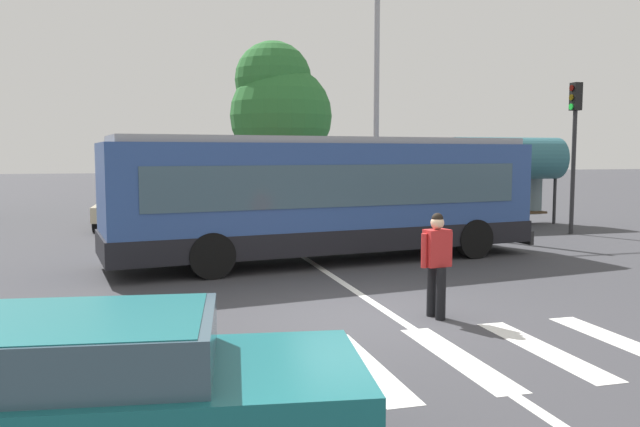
{
  "coord_description": "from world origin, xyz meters",
  "views": [
    {
      "loc": [
        -3.5,
        -9.74,
        2.68
      ],
      "look_at": [
        0.32,
        4.28,
        1.3
      ],
      "focal_mm": 35.9,
      "sensor_mm": 36.0,
      "label": 1
    }
  ],
  "objects": [
    {
      "name": "parked_car_blue",
      "position": [
        6.46,
        14.48,
        0.77
      ],
      "size": [
        1.94,
        4.53,
        1.35
      ],
      "color": "black",
      "rests_on": "ground_plane"
    },
    {
      "name": "twin_arm_street_lamp",
      "position": [
        4.55,
        12.1,
        5.72
      ],
      "size": [
        4.91,
        0.32,
        9.28
      ],
      "color": "#939399",
      "rests_on": "ground_plane"
    },
    {
      "name": "parked_car_red",
      "position": [
        1.13,
        14.53,
        0.77
      ],
      "size": [
        1.88,
        4.5,
        1.35
      ],
      "color": "black",
      "rests_on": "ground_plane"
    },
    {
      "name": "lane_center_line",
      "position": [
        0.37,
        2.0,
        0.0
      ],
      "size": [
        0.16,
        24.0,
        0.01
      ],
      "primitive_type": "cube",
      "color": "silver",
      "rests_on": "ground_plane"
    },
    {
      "name": "parked_car_charcoal",
      "position": [
        -1.48,
        14.48,
        0.77
      ],
      "size": [
        1.89,
        4.51,
        1.35
      ],
      "color": "black",
      "rests_on": "ground_plane"
    },
    {
      "name": "crosswalk_painted_stripes",
      "position": [
        -0.26,
        -2.32,
        0.0
      ],
      "size": [
        6.89,
        2.76,
        0.01
      ],
      "color": "silver",
      "rests_on": "ground_plane"
    },
    {
      "name": "background_tree_right",
      "position": [
        2.59,
        20.0,
        4.9
      ],
      "size": [
        4.79,
        4.79,
        7.88
      ],
      "color": "brown",
      "rests_on": "ground_plane"
    },
    {
      "name": "foreground_sedan",
      "position": [
        -3.99,
        -4.32,
        0.77
      ],
      "size": [
        4.7,
        2.4,
        1.35
      ],
      "color": "black",
      "rests_on": "ground_plane"
    },
    {
      "name": "city_transit_bus",
      "position": [
        0.81,
        5.46,
        1.59
      ],
      "size": [
        11.08,
        4.06,
        3.06
      ],
      "color": "black",
      "rests_on": "ground_plane"
    },
    {
      "name": "ground_plane",
      "position": [
        0.0,
        0.0,
        0.0
      ],
      "size": [
        160.0,
        160.0,
        0.0
      ],
      "primitive_type": "plane",
      "color": "#3D3D42"
    },
    {
      "name": "bus_stop_shelter",
      "position": [
        9.35,
        11.25,
        2.42
      ],
      "size": [
        4.3,
        1.54,
        3.25
      ],
      "color": "#28282B",
      "rests_on": "ground_plane"
    },
    {
      "name": "parked_car_champagne",
      "position": [
        -4.27,
        14.28,
        0.77
      ],
      "size": [
        2.03,
        4.58,
        1.35
      ],
      "color": "black",
      "rests_on": "ground_plane"
    },
    {
      "name": "parked_car_white",
      "position": [
        3.96,
        14.31,
        0.77
      ],
      "size": [
        1.92,
        4.52,
        1.35
      ],
      "color": "black",
      "rests_on": "ground_plane"
    },
    {
      "name": "pedestrian_crossing_street",
      "position": [
        1.0,
        -0.39,
        0.97
      ],
      "size": [
        0.57,
        0.42,
        1.72
      ],
      "color": "black",
      "rests_on": "ground_plane"
    },
    {
      "name": "traffic_light_far_corner",
      "position": [
        10.1,
        8.42,
        3.31
      ],
      "size": [
        0.33,
        0.32,
        4.96
      ],
      "color": "#28282B",
      "rests_on": "ground_plane"
    }
  ]
}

